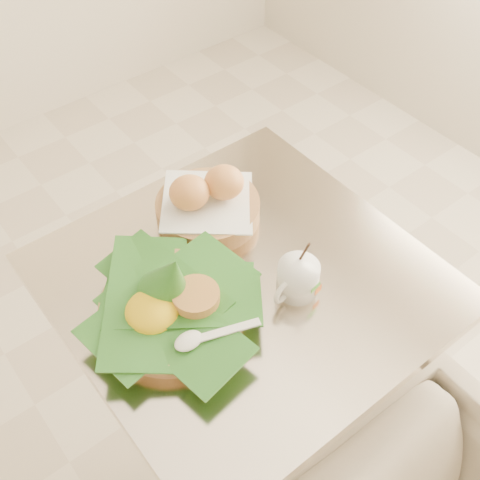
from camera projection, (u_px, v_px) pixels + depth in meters
floor at (180, 476)px, 1.68m from camera, size 3.60×3.60×0.00m
cafe_table at (243, 339)px, 1.36m from camera, size 0.70×0.70×0.75m
rice_basket at (171, 303)px, 1.10m from camera, size 0.33×0.33×0.17m
bread_basket at (208, 203)px, 1.28m from camera, size 0.27×0.27×0.12m
coffee_mug at (297, 278)px, 1.15m from camera, size 0.11×0.08×0.14m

